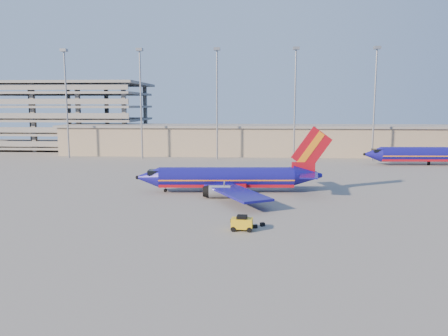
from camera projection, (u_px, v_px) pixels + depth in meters
The scene contains 8 objects.
ground at pixel (226, 195), 69.22m from camera, with size 220.00×220.00×0.00m, color slate.
terminal_building at pixel (272, 140), 125.26m from camera, with size 122.00×16.00×8.50m.
parking_garage at pixel (53, 112), 144.59m from camera, with size 62.00×32.00×21.40m.
light_mast_row at pixel (256, 92), 111.83m from camera, with size 101.60×1.60×28.65m.
aircraft_main at pixel (231, 178), 71.21m from camera, with size 31.91×30.63×10.80m.
aircraft_second at pixel (433, 154), 103.24m from camera, with size 33.62×13.08×11.38m.
baggage_tug at pixel (242, 223), 49.51m from camera, with size 2.54×1.67×1.74m.
luggage_pile at pixel (243, 223), 51.99m from camera, with size 4.19×3.51×0.51m.
Camera 1 is at (4.06, -67.77, 14.16)m, focal length 35.00 mm.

